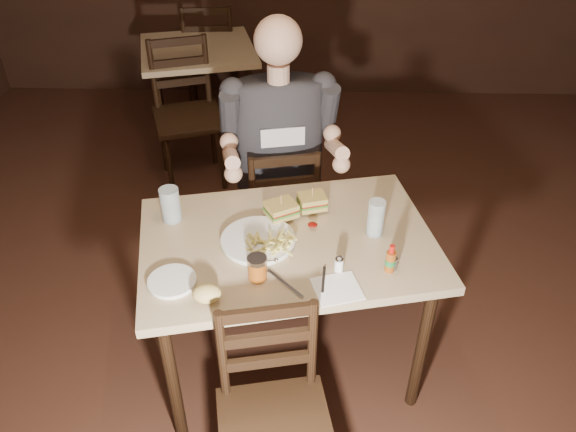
{
  "coord_description": "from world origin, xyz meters",
  "views": [
    {
      "loc": [
        -0.2,
        -1.46,
        2.2
      ],
      "look_at": [
        -0.26,
        0.36,
        0.85
      ],
      "focal_mm": 35.0,
      "sensor_mm": 36.0,
      "label": 1
    }
  ],
  "objects_px": {
    "diner": "(280,125)",
    "dinner_plate": "(258,241)",
    "main_table": "(288,255)",
    "bg_chair_far": "(211,59)",
    "bg_table": "(199,60)",
    "syrup_dispenser": "(257,268)",
    "glass_right": "(376,218)",
    "bg_chair_near": "(189,118)",
    "glass_left": "(170,205)",
    "side_plate": "(172,282)",
    "chair_near": "(276,430)",
    "chair_far": "(280,208)",
    "hot_sauce": "(391,258)"
  },
  "relations": [
    {
      "from": "glass_left",
      "to": "glass_right",
      "type": "distance_m",
      "value": 0.85
    },
    {
      "from": "bg_chair_far",
      "to": "syrup_dispenser",
      "type": "bearing_deg",
      "value": 95.99
    },
    {
      "from": "chair_far",
      "to": "dinner_plate",
      "type": "bearing_deg",
      "value": 74.65
    },
    {
      "from": "main_table",
      "to": "dinner_plate",
      "type": "height_order",
      "value": "dinner_plate"
    },
    {
      "from": "hot_sauce",
      "to": "side_plate",
      "type": "height_order",
      "value": "hot_sauce"
    },
    {
      "from": "bg_chair_far",
      "to": "side_plate",
      "type": "relative_size",
      "value": 5.49
    },
    {
      "from": "diner",
      "to": "dinner_plate",
      "type": "distance_m",
      "value": 0.7
    },
    {
      "from": "bg_chair_near",
      "to": "glass_right",
      "type": "xyz_separation_m",
      "value": [
        1.07,
        -1.59,
        0.36
      ]
    },
    {
      "from": "bg_table",
      "to": "bg_chair_far",
      "type": "distance_m",
      "value": 0.59
    },
    {
      "from": "bg_table",
      "to": "diner",
      "type": "bearing_deg",
      "value": -66.8
    },
    {
      "from": "diner",
      "to": "syrup_dispenser",
      "type": "height_order",
      "value": "diner"
    },
    {
      "from": "chair_far",
      "to": "hot_sauce",
      "type": "bearing_deg",
      "value": 106.24
    },
    {
      "from": "bg_table",
      "to": "glass_left",
      "type": "distance_m",
      "value": 2.09
    },
    {
      "from": "chair_near",
      "to": "glass_left",
      "type": "bearing_deg",
      "value": 110.89
    },
    {
      "from": "bg_chair_far",
      "to": "side_plate",
      "type": "bearing_deg",
      "value": 90.05
    },
    {
      "from": "bg_table",
      "to": "bg_chair_far",
      "type": "height_order",
      "value": "bg_chair_far"
    },
    {
      "from": "bg_table",
      "to": "syrup_dispenser",
      "type": "xyz_separation_m",
      "value": [
        0.61,
        -2.42,
        0.14
      ]
    },
    {
      "from": "chair_far",
      "to": "bg_chair_near",
      "type": "height_order",
      "value": "bg_chair_near"
    },
    {
      "from": "bg_chair_near",
      "to": "chair_far",
      "type": "bearing_deg",
      "value": -73.76
    },
    {
      "from": "chair_far",
      "to": "bg_chair_near",
      "type": "distance_m",
      "value": 1.15
    },
    {
      "from": "chair_near",
      "to": "bg_chair_near",
      "type": "height_order",
      "value": "bg_chair_near"
    },
    {
      "from": "main_table",
      "to": "bg_chair_far",
      "type": "distance_m",
      "value": 2.84
    },
    {
      "from": "bg_table",
      "to": "bg_chair_near",
      "type": "xyz_separation_m",
      "value": [
        0.0,
        -0.55,
        -0.2
      ]
    },
    {
      "from": "hot_sauce",
      "to": "glass_left",
      "type": "bearing_deg",
      "value": 161.21
    },
    {
      "from": "bg_chair_near",
      "to": "bg_table",
      "type": "bearing_deg",
      "value": 71.57
    },
    {
      "from": "diner",
      "to": "syrup_dispenser",
      "type": "xyz_separation_m",
      "value": [
        -0.05,
        -0.88,
        -0.13
      ]
    },
    {
      "from": "glass_right",
      "to": "side_plate",
      "type": "relative_size",
      "value": 0.9
    },
    {
      "from": "main_table",
      "to": "bg_chair_far",
      "type": "bearing_deg",
      "value": 104.64
    },
    {
      "from": "chair_near",
      "to": "dinner_plate",
      "type": "bearing_deg",
      "value": 87.99
    },
    {
      "from": "main_table",
      "to": "bg_table",
      "type": "height_order",
      "value": "same"
    },
    {
      "from": "diner",
      "to": "chair_near",
      "type": "bearing_deg",
      "value": -99.81
    },
    {
      "from": "bg_table",
      "to": "glass_right",
      "type": "distance_m",
      "value": 2.4
    },
    {
      "from": "chair_far",
      "to": "hot_sauce",
      "type": "height_order",
      "value": "hot_sauce"
    },
    {
      "from": "diner",
      "to": "glass_left",
      "type": "bearing_deg",
      "value": -141.11
    },
    {
      "from": "main_table",
      "to": "chair_far",
      "type": "relative_size",
      "value": 1.54
    },
    {
      "from": "bg_chair_far",
      "to": "glass_left",
      "type": "xyz_separation_m",
      "value": [
        0.22,
        -2.62,
        0.37
      ]
    },
    {
      "from": "hot_sauce",
      "to": "side_plate",
      "type": "xyz_separation_m",
      "value": [
        -0.81,
        -0.09,
        -0.05
      ]
    },
    {
      "from": "dinner_plate",
      "to": "side_plate",
      "type": "bearing_deg",
      "value": -140.59
    },
    {
      "from": "chair_near",
      "to": "side_plate",
      "type": "distance_m",
      "value": 0.64
    },
    {
      "from": "bg_table",
      "to": "glass_left",
      "type": "bearing_deg",
      "value": -83.84
    },
    {
      "from": "diner",
      "to": "glass_left",
      "type": "xyz_separation_m",
      "value": [
        -0.44,
        -0.52,
        -0.1
      ]
    },
    {
      "from": "glass_right",
      "to": "bg_chair_near",
      "type": "bearing_deg",
      "value": 123.92
    },
    {
      "from": "chair_far",
      "to": "side_plate",
      "type": "bearing_deg",
      "value": 58.86
    },
    {
      "from": "bg_chair_near",
      "to": "hot_sauce",
      "type": "xyz_separation_m",
      "value": [
        1.1,
        -1.82,
        0.35
      ]
    },
    {
      "from": "chair_far",
      "to": "main_table",
      "type": "bearing_deg",
      "value": 84.11
    },
    {
      "from": "main_table",
      "to": "side_plate",
      "type": "height_order",
      "value": "side_plate"
    },
    {
      "from": "glass_right",
      "to": "chair_far",
      "type": "bearing_deg",
      "value": 122.8
    },
    {
      "from": "hot_sauce",
      "to": "side_plate",
      "type": "relative_size",
      "value": 0.69
    },
    {
      "from": "bg_chair_near",
      "to": "diner",
      "type": "relative_size",
      "value": 0.95
    },
    {
      "from": "dinner_plate",
      "to": "side_plate",
      "type": "height_order",
      "value": "dinner_plate"
    }
  ]
}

